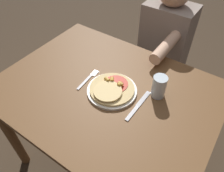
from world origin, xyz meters
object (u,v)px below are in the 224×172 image
dining_table (106,104)px  person_diner (164,44)px  fork (89,78)px  pizza (111,89)px  knife (138,106)px  plate (112,90)px  drinking_glass (159,87)px

dining_table → person_diner: 0.69m
fork → person_diner: 0.70m
pizza → knife: pizza is taller
dining_table → plate: 0.13m
pizza → drinking_glass: size_ratio=1.93×
fork → drinking_glass: size_ratio=1.47×
drinking_glass → dining_table: bearing=-154.1°
drinking_glass → plate: bearing=-151.4°
plate → person_diner: (-0.01, 0.69, -0.10)m
knife → person_diner: person_diner is taller
knife → fork: bearing=176.8°
dining_table → knife: 0.23m
plate → fork: bearing=177.4°
fork → person_diner: person_diner is taller
dining_table → person_diner: person_diner is taller
knife → pizza: bearing=178.1°
knife → person_diner: 0.72m
fork → knife: 0.32m
plate → person_diner: person_diner is taller
pizza → drinking_glass: drinking_glass is taller
drinking_glass → person_diner: bearing=110.0°
dining_table → knife: (0.20, -0.00, 0.12)m
drinking_glass → person_diner: 0.63m
knife → drinking_glass: 0.14m
dining_table → person_diner: (0.03, 0.69, 0.02)m
dining_table → plate: bearing=8.3°
fork → knife: (0.32, -0.02, 0.00)m
pizza → dining_table: bearing=-179.3°
dining_table → pizza: 0.15m
plate → drinking_glass: size_ratio=2.14×
pizza → fork: (-0.16, 0.01, -0.02)m
dining_table → person_diner: size_ratio=0.98×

